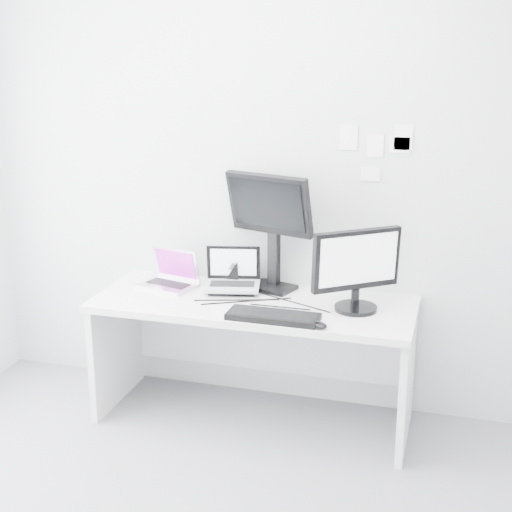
{
  "coord_description": "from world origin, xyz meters",
  "views": [
    {
      "loc": [
        1.09,
        -2.5,
        2.12
      ],
      "look_at": [
        0.02,
        1.23,
        1.0
      ],
      "focal_mm": 51.73,
      "sensor_mm": 36.0,
      "label": 1
    }
  ],
  "objects": [
    {
      "name": "back_wall",
      "position": [
        0.0,
        1.6,
        1.35
      ],
      "size": [
        3.6,
        0.0,
        3.6
      ],
      "primitive_type": "plane",
      "rotation": [
        1.57,
        0.0,
        0.0
      ],
      "color": "silver",
      "rests_on": "ground"
    },
    {
      "name": "samsung_monitor",
      "position": [
        0.57,
        1.26,
        0.96
      ],
      "size": [
        0.54,
        0.49,
        0.46
      ],
      "primitive_type": "cube",
      "rotation": [
        0.0,
        0.0,
        0.66
      ],
      "color": "black",
      "rests_on": "desk"
    },
    {
      "name": "keyboard",
      "position": [
        0.18,
        1.0,
        0.75
      ],
      "size": [
        0.49,
        0.18,
        0.03
      ],
      "primitive_type": "cube",
      "rotation": [
        0.0,
        0.0,
        -0.02
      ],
      "color": "black",
      "rests_on": "desk"
    },
    {
      "name": "mouse",
      "position": [
        0.43,
        0.95,
        0.75
      ],
      "size": [
        0.12,
        0.1,
        0.03
      ],
      "primitive_type": "ellipsoid",
      "rotation": [
        0.0,
        0.0,
        -0.39
      ],
      "color": "black",
      "rests_on": "desk"
    },
    {
      "name": "speaker",
      "position": [
        -0.21,
        1.51,
        0.83
      ],
      "size": [
        0.13,
        0.13,
        0.19
      ],
      "primitive_type": "cube",
      "rotation": [
        0.0,
        0.0,
        -0.42
      ],
      "color": "black",
      "rests_on": "desk"
    },
    {
      "name": "wall_note_0",
      "position": [
        0.45,
        1.59,
        1.62
      ],
      "size": [
        0.1,
        0.0,
        0.14
      ],
      "primitive_type": "cube",
      "color": "white",
      "rests_on": "back_wall"
    },
    {
      "name": "wall_note_1",
      "position": [
        0.6,
        1.59,
        1.58
      ],
      "size": [
        0.09,
        0.0,
        0.13
      ],
      "primitive_type": "cube",
      "color": "white",
      "rests_on": "back_wall"
    },
    {
      "name": "wall_note_4",
      "position": [
        0.73,
        1.59,
        1.59
      ],
      "size": [
        0.11,
        0.0,
        0.09
      ],
      "primitive_type": "cube",
      "color": "white",
      "rests_on": "back_wall"
    },
    {
      "name": "desk",
      "position": [
        0.0,
        1.25,
        0.36
      ],
      "size": [
        1.8,
        0.7,
        0.73
      ],
      "primitive_type": "cube",
      "color": "white",
      "rests_on": "ground"
    },
    {
      "name": "dell_laptop",
      "position": [
        -0.16,
        1.37,
        0.86
      ],
      "size": [
        0.36,
        0.31,
        0.26
      ],
      "primitive_type": "cube",
      "rotation": [
        0.0,
        0.0,
        0.23
      ],
      "color": "#B7BBC0",
      "rests_on": "desk"
    },
    {
      "name": "rear_monitor",
      "position": [
        0.04,
        1.48,
        1.09
      ],
      "size": [
        0.55,
        0.34,
        0.71
      ],
      "primitive_type": "cube",
      "rotation": [
        0.0,
        0.0,
        -0.3
      ],
      "color": "black",
      "rests_on": "desk"
    },
    {
      "name": "wall_note_2",
      "position": [
        0.75,
        1.59,
        1.63
      ],
      "size": [
        0.1,
        0.0,
        0.14
      ],
      "primitive_type": "cube",
      "color": "white",
      "rests_on": "back_wall"
    },
    {
      "name": "macbook",
      "position": [
        -0.56,
        1.34,
        0.85
      ],
      "size": [
        0.37,
        0.31,
        0.24
      ],
      "primitive_type": "cube",
      "rotation": [
        0.0,
        0.0,
        -0.26
      ],
      "color": "#BBBBC0",
      "rests_on": "desk"
    },
    {
      "name": "wall_note_3",
      "position": [
        0.58,
        1.59,
        1.42
      ],
      "size": [
        0.11,
        0.0,
        0.08
      ],
      "primitive_type": "cube",
      "color": "white",
      "rests_on": "back_wall"
    }
  ]
}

